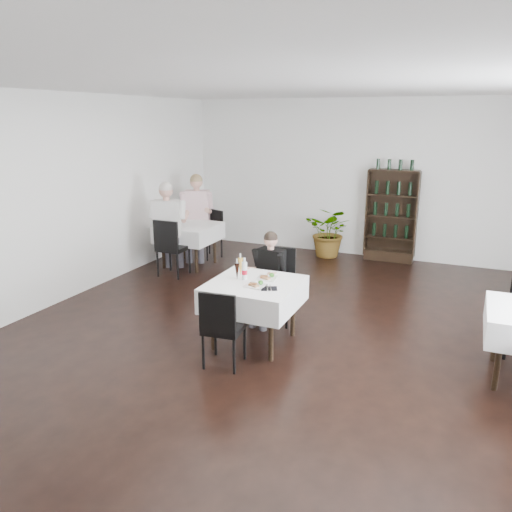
{
  "coord_description": "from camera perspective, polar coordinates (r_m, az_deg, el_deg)",
  "views": [
    {
      "loc": [
        1.95,
        -5.1,
        2.66
      ],
      "look_at": [
        -0.36,
        0.2,
        1.03
      ],
      "focal_mm": 35.0,
      "sensor_mm": 36.0,
      "label": 1
    }
  ],
  "objects": [
    {
      "name": "room_shell",
      "position": [
        5.58,
        2.6,
        3.7
      ],
      "size": [
        9.0,
        9.0,
        9.0
      ],
      "color": "black",
      "rests_on": "ground"
    },
    {
      "name": "wine_shelf",
      "position": [
        9.68,
        15.2,
        4.35
      ],
      "size": [
        0.9,
        0.28,
        1.75
      ],
      "color": "black",
      "rests_on": "ground"
    },
    {
      "name": "main_table",
      "position": [
        5.94,
        -0.21,
        -4.38
      ],
      "size": [
        1.03,
        1.03,
        0.77
      ],
      "color": "black",
      "rests_on": "ground"
    },
    {
      "name": "left_table",
      "position": [
        9.14,
        -7.68,
        2.66
      ],
      "size": [
        0.98,
        0.98,
        0.77
      ],
      "color": "black",
      "rests_on": "ground"
    },
    {
      "name": "potted_tree",
      "position": [
        9.78,
        8.47,
        2.73
      ],
      "size": [
        0.97,
        0.87,
        0.99
      ],
      "primitive_type": "imported",
      "rotation": [
        0.0,
        0.0,
        -0.12
      ],
      "color": "#236021",
      "rests_on": "ground"
    },
    {
      "name": "main_chair_far",
      "position": [
        6.65,
        2.43,
        -2.73
      ],
      "size": [
        0.51,
        0.51,
        0.98
      ],
      "color": "black",
      "rests_on": "ground"
    },
    {
      "name": "main_chair_near",
      "position": [
        5.41,
        -3.97,
        -7.77
      ],
      "size": [
        0.45,
        0.45,
        0.89
      ],
      "color": "black",
      "rests_on": "ground"
    },
    {
      "name": "left_chair_far",
      "position": [
        9.71,
        -5.17,
        2.92
      ],
      "size": [
        0.54,
        0.54,
        0.92
      ],
      "color": "black",
      "rests_on": "ground"
    },
    {
      "name": "left_chair_near",
      "position": [
        8.56,
        -9.76,
        1.33
      ],
      "size": [
        0.46,
        0.47,
        1.0
      ],
      "color": "black",
      "rests_on": "ground"
    },
    {
      "name": "diner_main",
      "position": [
        6.47,
        1.38,
        -1.74
      ],
      "size": [
        0.5,
        0.53,
        1.24
      ],
      "color": "#46454E",
      "rests_on": "ground"
    },
    {
      "name": "diner_left_far",
      "position": [
        9.54,
        -6.82,
        5.19
      ],
      "size": [
        0.7,
        0.74,
        1.62
      ],
      "color": "#46454E",
      "rests_on": "ground"
    },
    {
      "name": "diner_left_near",
      "position": [
        8.71,
        -9.99,
        4.02
      ],
      "size": [
        0.7,
        0.74,
        1.61
      ],
      "color": "#46454E",
      "rests_on": "ground"
    },
    {
      "name": "plate_far",
      "position": [
        6.0,
        1.27,
        -2.49
      ],
      "size": [
        0.25,
        0.25,
        0.07
      ],
      "color": "white",
      "rests_on": "main_table"
    },
    {
      "name": "plate_near",
      "position": [
        5.74,
        -0.02,
        -3.34
      ],
      "size": [
        0.24,
        0.24,
        0.07
      ],
      "color": "white",
      "rests_on": "main_table"
    },
    {
      "name": "pilsner_dark",
      "position": [
        5.94,
        -2.18,
        -1.75
      ],
      "size": [
        0.06,
        0.06,
        0.26
      ],
      "color": "black",
      "rests_on": "main_table"
    },
    {
      "name": "pilsner_lager",
      "position": [
        6.09,
        -1.79,
        -1.23
      ],
      "size": [
        0.07,
        0.07,
        0.29
      ],
      "color": "gold",
      "rests_on": "main_table"
    },
    {
      "name": "coke_bottle",
      "position": [
        5.95,
        -1.32,
        -1.7
      ],
      "size": [
        0.07,
        0.07,
        0.27
      ],
      "color": "silver",
      "rests_on": "main_table"
    },
    {
      "name": "napkin_cutlery",
      "position": [
        5.66,
        1.48,
        -3.71
      ],
      "size": [
        0.23,
        0.21,
        0.02
      ],
      "color": "black",
      "rests_on": "main_table"
    }
  ]
}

